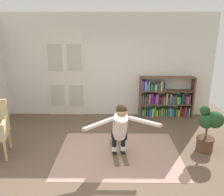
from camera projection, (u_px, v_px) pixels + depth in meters
name	position (u px, v px, depth m)	size (l,w,h in m)	color
ground_plane	(104.00, 162.00, 4.29)	(7.20, 7.20, 0.00)	brown
back_wall	(108.00, 66.00, 6.35)	(6.00, 0.10, 2.90)	silver
double_door	(66.00, 74.00, 6.37)	(1.22, 0.05, 2.45)	beige
rug	(119.00, 153.00, 4.59)	(2.49, 1.84, 0.01)	#A57F72
bookshelf	(164.00, 100.00, 6.41)	(1.54, 0.30, 1.19)	brown
potted_plant	(209.00, 128.00, 4.53)	(0.49, 0.40, 1.00)	brown
skis_pair	(118.00, 152.00, 4.62)	(0.39, 0.96, 0.07)	brown
person_skier	(120.00, 126.00, 4.24)	(1.47, 0.69, 1.11)	white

